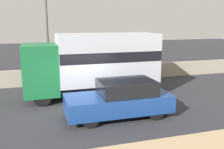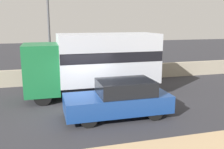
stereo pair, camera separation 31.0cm
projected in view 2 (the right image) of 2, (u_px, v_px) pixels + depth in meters
name	position (u px, v px, depth m)	size (l,w,h in m)	color
ground_plane	(93.00, 111.00, 11.67)	(80.00, 80.00, 0.00)	#2D2D33
stone_wall_backdrop	(77.00, 75.00, 16.97)	(60.00, 0.35, 1.05)	#A39984
street_lamp	(48.00, 17.00, 15.16)	(0.56, 0.28, 7.58)	#4C4C51
box_truck	(96.00, 61.00, 13.71)	(7.21, 2.46, 3.45)	#196B38
car_hatchback	(119.00, 99.00, 10.82)	(4.55, 1.87, 1.62)	navy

